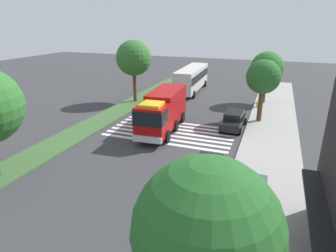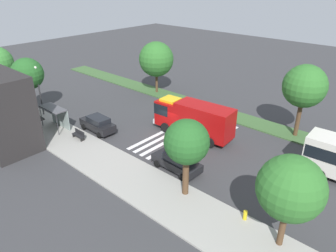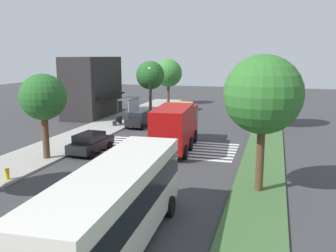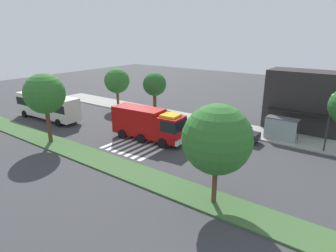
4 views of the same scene
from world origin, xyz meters
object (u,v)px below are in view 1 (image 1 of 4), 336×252
at_px(bus_stop_shelter, 241,203).
at_px(sidewalk_tree_center, 207,232).
at_px(sidewalk_tree_west, 263,77).
at_px(median_tree_far_west, 134,58).
at_px(sidewalk_tree_far_west, 267,68).
at_px(transit_bus, 192,77).
at_px(street_lamp, 203,233).
at_px(fire_hydrant, 258,105).
at_px(parked_car_west, 234,120).
at_px(bench_near_shelter, 248,184).
at_px(parked_car_mid, 206,173).
at_px(fire_truck, 162,110).

xyz_separation_m(bus_stop_shelter, sidewalk_tree_center, (6.11, -0.32, 3.09)).
relative_size(sidewalk_tree_west, median_tree_far_west, 0.82).
bearing_deg(sidewalk_tree_center, sidewalk_tree_far_west, 180.00).
bearing_deg(transit_bus, street_lamp, -165.81).
xyz_separation_m(sidewalk_tree_far_west, fire_hydrant, (2.73, -0.50, -3.94)).
bearing_deg(sidewalk_tree_center, parked_car_west, -174.11).
xyz_separation_m(bus_stop_shelter, bench_near_shelter, (-4.00, 0.02, -1.30)).
bearing_deg(bench_near_shelter, sidewalk_tree_center, -1.96).
relative_size(parked_car_mid, sidewalk_tree_west, 0.72).
bearing_deg(fire_hydrant, parked_car_west, -12.53).
distance_m(bench_near_shelter, sidewalk_tree_center, 11.02).
distance_m(sidewalk_tree_far_west, sidewalk_tree_center, 31.68).
distance_m(parked_car_west, sidewalk_tree_west, 5.15).
height_order(parked_car_mid, sidewalk_tree_west, sidewalk_tree_west).
bearing_deg(median_tree_far_west, street_lamp, 30.95).
bearing_deg(sidewalk_tree_far_west, sidewalk_tree_center, -0.00).
bearing_deg(parked_car_west, bus_stop_shelter, 11.59).
distance_m(fire_truck, transit_bus, 16.96).
distance_m(median_tree_far_west, fire_hydrant, 15.96).
bearing_deg(parked_car_mid, sidewalk_tree_center, 14.36).
xyz_separation_m(parked_car_mid, sidewalk_tree_far_west, (-21.69, 2.20, 3.54)).
bearing_deg(fire_hydrant, street_lamp, 0.21).
distance_m(parked_car_west, median_tree_far_west, 15.01).
bearing_deg(parked_car_mid, fire_hydrant, 176.83).
relative_size(parked_car_mid, median_tree_far_west, 0.59).
bearing_deg(median_tree_far_west, parked_car_mid, 38.66).
relative_size(parked_car_mid, sidewalk_tree_center, 0.66).
xyz_separation_m(transit_bus, median_tree_far_west, (8.37, -5.06, 3.47)).
bearing_deg(sidewalk_tree_west, bus_stop_shelter, 1.04).
height_order(sidewalk_tree_far_west, fire_hydrant, sidewalk_tree_far_west).
distance_m(fire_truck, parked_car_mid, 10.25).
bearing_deg(bus_stop_shelter, sidewalk_tree_west, -178.96).
bearing_deg(transit_bus, sidewalk_tree_far_west, -109.78).
relative_size(sidewalk_tree_far_west, fire_hydrant, 9.00).
bearing_deg(sidewalk_tree_far_west, fire_hydrant, -10.37).
bearing_deg(bench_near_shelter, street_lamp, -4.92).
xyz_separation_m(parked_car_west, bus_stop_shelter, (15.20, 2.52, 1.05)).
bearing_deg(sidewalk_tree_center, fire_truck, -155.17).
bearing_deg(bus_stop_shelter, fire_hydrant, -177.93).
xyz_separation_m(parked_car_west, transit_bus, (-13.62, -8.19, 1.23)).
bearing_deg(fire_hydrant, sidewalk_tree_far_west, 169.63).
distance_m(fire_truck, sidewalk_tree_center, 20.14).
xyz_separation_m(parked_car_west, sidewalk_tree_center, (21.31, 2.20, 4.13)).
distance_m(transit_bus, median_tree_far_west, 10.38).
bearing_deg(sidewalk_tree_far_west, bench_near_shelter, 0.92).
bearing_deg(street_lamp, parked_car_mid, -168.11).
relative_size(fire_truck, sidewalk_tree_far_west, 1.42).
bearing_deg(street_lamp, median_tree_far_west, -149.05).
height_order(parked_car_west, parked_car_mid, parked_car_mid).
bearing_deg(parked_car_west, sidewalk_tree_far_west, 170.21).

